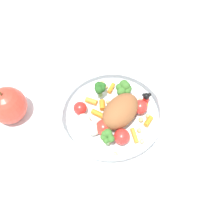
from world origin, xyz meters
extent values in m
plane|color=white|center=(0.00, 0.00, 0.00)|extent=(2.40, 2.40, 0.00)
cylinder|color=white|center=(0.01, 0.00, 0.00)|extent=(0.22, 0.22, 0.01)
torus|color=white|center=(0.01, 0.00, 0.05)|extent=(0.23, 0.23, 0.01)
ellipsoid|color=brown|center=(0.03, 0.01, 0.04)|extent=(0.07, 0.10, 0.06)
cylinder|color=#7FAD5B|center=(-0.04, 0.03, 0.02)|extent=(0.01, 0.01, 0.02)
sphere|color=#23561E|center=(-0.04, 0.03, 0.04)|extent=(0.01, 0.01, 0.01)
sphere|color=#23561E|center=(-0.04, 0.04, 0.04)|extent=(0.01, 0.01, 0.01)
sphere|color=#23561E|center=(-0.04, 0.03, 0.04)|extent=(0.01, 0.01, 0.01)
sphere|color=#23561E|center=(-0.05, 0.03, 0.04)|extent=(0.01, 0.01, 0.01)
sphere|color=#23561E|center=(-0.05, 0.03, 0.04)|extent=(0.02, 0.02, 0.02)
sphere|color=#23561E|center=(-0.04, 0.02, 0.04)|extent=(0.02, 0.02, 0.02)
sphere|color=#23561E|center=(-0.04, 0.02, 0.04)|extent=(0.02, 0.02, 0.02)
cylinder|color=#8EB766|center=(0.00, 0.06, 0.02)|extent=(0.01, 0.01, 0.02)
sphere|color=#386B28|center=(0.01, 0.06, 0.04)|extent=(0.02, 0.02, 0.02)
sphere|color=#386B28|center=(0.01, 0.07, 0.04)|extent=(0.02, 0.02, 0.02)
sphere|color=#386B28|center=(0.00, 0.07, 0.05)|extent=(0.02, 0.02, 0.02)
sphere|color=#386B28|center=(-0.01, 0.07, 0.05)|extent=(0.02, 0.02, 0.02)
sphere|color=#386B28|center=(-0.01, 0.06, 0.04)|extent=(0.02, 0.02, 0.02)
sphere|color=#386B28|center=(0.00, 0.05, 0.04)|extent=(0.02, 0.02, 0.02)
sphere|color=#386B28|center=(0.00, 0.05, 0.04)|extent=(0.02, 0.02, 0.02)
sphere|color=#386B28|center=(0.00, 0.05, 0.04)|extent=(0.02, 0.02, 0.02)
cylinder|color=#8EB766|center=(0.05, -0.05, 0.02)|extent=(0.01, 0.01, 0.02)
sphere|color=#386B28|center=(0.06, -0.05, 0.04)|extent=(0.02, 0.02, 0.02)
sphere|color=#386B28|center=(0.05, -0.05, 0.04)|extent=(0.01, 0.01, 0.01)
sphere|color=#386B28|center=(0.05, -0.04, 0.04)|extent=(0.02, 0.02, 0.02)
sphere|color=#386B28|center=(0.04, -0.05, 0.05)|extent=(0.01, 0.01, 0.01)
sphere|color=#386B28|center=(0.05, -0.05, 0.04)|extent=(0.02, 0.02, 0.02)
sphere|color=#386B28|center=(0.05, -0.06, 0.04)|extent=(0.01, 0.01, 0.01)
sphere|color=silver|center=(0.01, -0.05, 0.02)|extent=(0.03, 0.03, 0.03)
sphere|color=silver|center=(0.00, -0.05, 0.02)|extent=(0.02, 0.02, 0.02)
sphere|color=silver|center=(-0.02, -0.05, 0.03)|extent=(0.03, 0.03, 0.03)
sphere|color=silver|center=(0.00, -0.06, 0.02)|extent=(0.03, 0.03, 0.03)
cube|color=yellow|center=(0.05, 0.08, 0.01)|extent=(0.02, 0.02, 0.00)
cylinder|color=red|center=(0.05, 0.08, 0.02)|extent=(0.02, 0.02, 0.02)
sphere|color=black|center=(0.05, 0.08, 0.04)|extent=(0.01, 0.01, 0.01)
sphere|color=black|center=(0.05, 0.09, 0.04)|extent=(0.01, 0.01, 0.01)
sphere|color=black|center=(0.04, 0.08, 0.04)|extent=(0.01, 0.01, 0.01)
cylinder|color=orange|center=(-0.04, 0.00, 0.02)|extent=(0.03, 0.02, 0.01)
cylinder|color=orange|center=(-0.01, -0.01, 0.02)|extent=(0.03, 0.02, 0.01)
cylinder|color=orange|center=(-0.04, 0.06, 0.01)|extent=(0.02, 0.03, 0.01)
cylinder|color=orange|center=(0.08, 0.00, 0.01)|extent=(0.03, 0.03, 0.01)
cylinder|color=orange|center=(0.08, 0.05, 0.02)|extent=(0.02, 0.03, 0.01)
cylinder|color=orange|center=(-0.02, 0.01, 0.02)|extent=(0.03, 0.03, 0.01)
sphere|color=red|center=(-0.05, -0.03, 0.02)|extent=(0.03, 0.03, 0.03)
sphere|color=red|center=(0.05, 0.06, 0.03)|extent=(0.03, 0.03, 0.03)
sphere|color=red|center=(0.07, -0.02, 0.03)|extent=(0.03, 0.03, 0.03)
sphere|color=red|center=(0.02, -0.03, 0.03)|extent=(0.03, 0.03, 0.03)
sphere|color=tan|center=(-0.05, 0.05, 0.01)|extent=(0.01, 0.01, 0.01)
sphere|color=tan|center=(0.07, 0.04, 0.01)|extent=(0.01, 0.01, 0.01)
sphere|color=tan|center=(-0.06, 0.05, 0.02)|extent=(0.01, 0.01, 0.01)
sphere|color=tan|center=(0.08, 0.02, 0.01)|extent=(0.01, 0.01, 0.01)
sphere|color=#D1B775|center=(0.08, -0.06, 0.01)|extent=(0.01, 0.01, 0.01)
sphere|color=tan|center=(-0.02, 0.02, 0.01)|extent=(0.01, 0.01, 0.01)
sphere|color=#D1B775|center=(0.10, 0.00, 0.01)|extent=(0.01, 0.01, 0.01)
sphere|color=#D1B775|center=(0.04, 0.08, 0.01)|extent=(0.01, 0.01, 0.01)
sphere|color=tan|center=(0.07, 0.06, 0.01)|extent=(0.01, 0.01, 0.01)
sphere|color=#BC3828|center=(-0.16, -0.14, 0.04)|extent=(0.08, 0.08, 0.08)
cylinder|color=brown|center=(-0.16, -0.14, 0.09)|extent=(0.00, 0.00, 0.01)
cube|color=white|center=(0.17, 0.17, 0.00)|extent=(0.15, 0.16, 0.01)
camera|label=1|loc=(0.22, -0.22, 0.56)|focal=45.47mm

